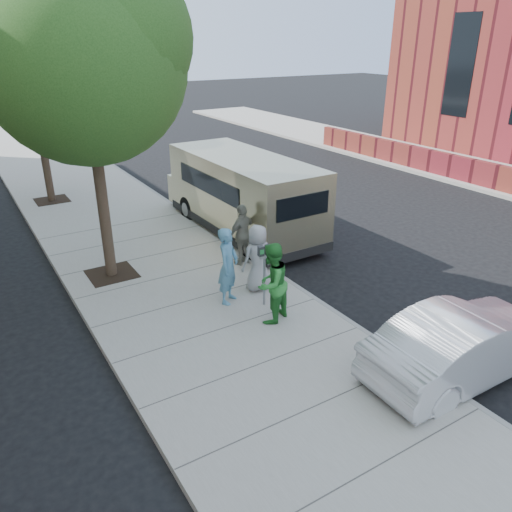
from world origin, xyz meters
The scene contains 13 objects.
ground centered at (0.00, 0.00, 0.00)m, with size 120.00×120.00×0.00m, color black.
sidewalk centered at (-1.00, 0.00, 0.07)m, with size 5.00×60.00×0.15m, color gray.
curb_face centered at (1.44, 0.00, 0.07)m, with size 0.12×60.00×0.16m, color gray.
church_wall centered at (13.50, 2.00, 0.65)m, with size 0.30×22.00×1.00m, color maroon.
tree_near centered at (-2.25, 2.40, 5.55)m, with size 4.62×4.60×7.53m.
tree_far centered at (-2.25, 10.00, 4.88)m, with size 3.92×3.80×6.49m.
parking_meter centered at (0.24, -1.09, 1.23)m, with size 0.31×0.13×1.49m.
van centered at (2.39, 3.61, 1.32)m, with size 2.34×6.77×2.50m.
sedan centered at (2.08, -5.09, 0.69)m, with size 1.46×4.19×1.38m, color silver.
person_officer centered at (-0.38, -0.51, 1.07)m, with size 0.67×0.44×1.83m, color teal.
person_green_shirt centered at (-0.01, -1.76, 1.05)m, with size 0.88×0.68×1.81m, color #2B8331.
person_gray_shirt centered at (0.53, -0.34, 0.98)m, with size 0.81×0.53×1.66m, color #969698.
person_striped_polo centered at (1.00, 1.17, 1.00)m, with size 0.99×0.41×1.69m, color gray.
Camera 1 is at (-5.30, -9.67, 5.89)m, focal length 35.00 mm.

